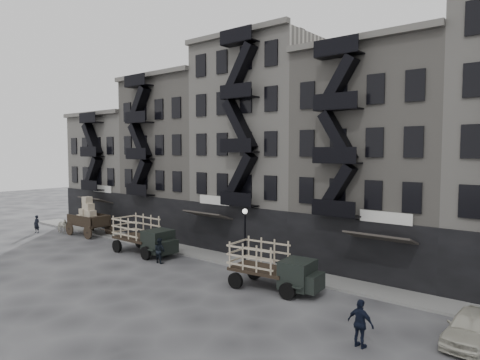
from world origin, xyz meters
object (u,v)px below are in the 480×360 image
Objects in this scene: stake_truck_east at (273,263)px; car_east at (471,327)px; horse at (62,226)px; pedestrian_mid at (160,250)px; policeman at (361,324)px; wagon at (88,213)px; stake_truck_west at (144,233)px; pedestrian_west at (37,224)px.

stake_truck_east reaches higher than car_east.
pedestrian_mid reaches higher than horse.
policeman is (17.15, -3.46, 0.10)m from pedestrian_mid.
stake_truck_east is 8.17m from policeman.
wagon is 10.42m from stake_truck_west.
stake_truck_east is 1.37× the size of car_east.
stake_truck_east is 3.09× the size of pedestrian_mid.
pedestrian_mid is (18.56, 0.37, 0.04)m from pedestrian_west.
horse is 0.98× the size of pedestrian_west.
stake_truck_east is at bearing -179.46° from car_east.
stake_truck_west is at bearing -179.83° from car_east.
stake_truck_east is 10.81m from car_east.
stake_truck_east is at bearing -20.10° from policeman.
stake_truck_east is (26.41, -0.81, 0.86)m from horse.
horse is 0.29× the size of stake_truck_west.
stake_truck_east reaches higher than policeman.
pedestrian_west is at bearing 175.89° from stake_truck_east.
pedestrian_west is at bearing 119.50° from horse.
stake_truck_west is at bearing -97.03° from horse.
pedestrian_west is 0.96× the size of pedestrian_mid.
horse is 0.30× the size of stake_truck_east.
car_east is 2.27× the size of pedestrian_mid.
horse is at bearing -0.08° from policeman.
horse is 37.19m from car_east.
stake_truck_east reaches higher than horse.
car_east is 39.26m from pedestrian_west.
policeman is (20.32, -4.51, -0.67)m from stake_truck_west.
wagon is 13.75m from pedestrian_mid.
pedestrian_west is at bearing -152.80° from wagon.
horse is 0.94× the size of pedestrian_mid.
pedestrian_west is at bearing 2.78° from policeman.
stake_truck_west reaches higher than pedestrian_west.
car_east is (23.87, -1.15, -0.98)m from stake_truck_west.
stake_truck_east is at bearing -19.68° from pedestrian_west.
wagon is at bearing -2.95° from policeman.
pedestrian_west is 18.56m from pedestrian_mid.
pedestrian_mid is at bearing -18.15° from stake_truck_west.
wagon is (2.97, 1.17, 1.41)m from horse.
stake_truck_east is 28.51m from pedestrian_west.
policeman is (35.71, -3.09, 0.13)m from pedestrian_west.
wagon is 34.32m from car_east.
horse is 0.85× the size of policeman.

